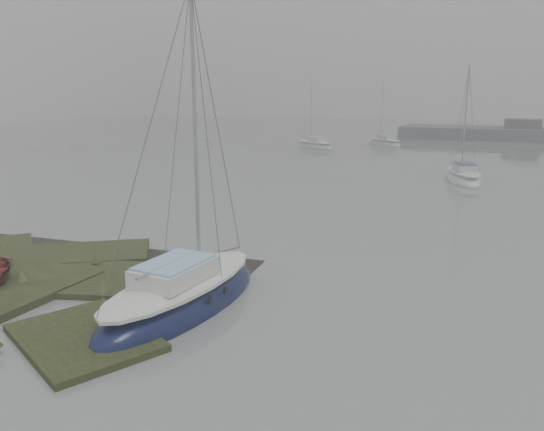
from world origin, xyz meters
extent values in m
plane|color=slate|center=(0.00, 30.00, 0.00)|extent=(160.00, 160.00, 0.00)
cube|color=#424247|center=(10.00, 61.00, 1.40)|extent=(4.00, 3.00, 2.20)
ellipsoid|color=#0A1033|center=(1.50, 2.01, 0.11)|extent=(2.38, 6.34, 1.51)
ellipsoid|color=silver|center=(1.50, 2.01, 0.71)|extent=(1.93, 5.51, 0.43)
cube|color=silver|center=(1.49, 1.74, 1.09)|extent=(1.45, 2.21, 0.45)
cube|color=#89BADE|center=(1.49, 1.74, 1.34)|extent=(1.35, 2.02, 0.07)
cylinder|color=#939399|center=(1.54, 2.81, 4.59)|extent=(0.10, 0.10, 7.13)
cylinder|color=#939399|center=(1.48, 1.57, 1.34)|extent=(0.21, 2.50, 0.08)
ellipsoid|color=white|center=(6.38, 26.46, 0.09)|extent=(3.36, 5.76, 1.33)
ellipsoid|color=silver|center=(6.38, 26.46, 0.63)|extent=(2.81, 4.98, 0.38)
cube|color=silver|center=(6.45, 26.23, 0.95)|extent=(1.68, 2.14, 0.39)
cube|color=navy|center=(6.45, 26.23, 1.17)|extent=(1.56, 1.97, 0.06)
cylinder|color=#939399|center=(6.17, 27.13, 4.03)|extent=(0.09, 0.09, 6.25)
cylinder|color=#939399|center=(6.49, 26.08, 1.17)|extent=(0.73, 2.11, 0.07)
ellipsoid|color=silver|center=(-9.36, 42.57, 0.09)|extent=(5.40, 4.20, 1.28)
ellipsoid|color=white|center=(-9.36, 42.57, 0.60)|extent=(4.64, 3.55, 0.36)
cube|color=white|center=(-9.17, 42.45, 0.92)|extent=(2.13, 1.90, 0.38)
cube|color=#B5B9C0|center=(-9.17, 42.45, 1.13)|extent=(1.96, 1.75, 0.06)
cylinder|color=#939399|center=(-9.94, 42.92, 3.87)|extent=(0.08, 0.08, 6.01)
cylinder|color=#939399|center=(-9.04, 42.37, 1.13)|extent=(1.84, 1.14, 0.07)
ellipsoid|color=#B6B9C0|center=(-3.50, 48.38, 0.09)|extent=(5.01, 4.78, 1.27)
ellipsoid|color=white|center=(-3.50, 48.38, 0.60)|extent=(4.28, 4.07, 0.36)
cube|color=white|center=(-3.33, 48.23, 0.91)|extent=(2.07, 2.03, 0.37)
cube|color=silver|center=(-3.33, 48.23, 1.12)|extent=(1.91, 1.87, 0.06)
cylinder|color=#939399|center=(-3.99, 48.83, 3.84)|extent=(0.08, 0.08, 5.96)
cylinder|color=#939399|center=(-3.22, 48.13, 1.12)|extent=(1.59, 1.45, 0.07)
camera|label=1|loc=(8.94, -8.85, 5.49)|focal=35.00mm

